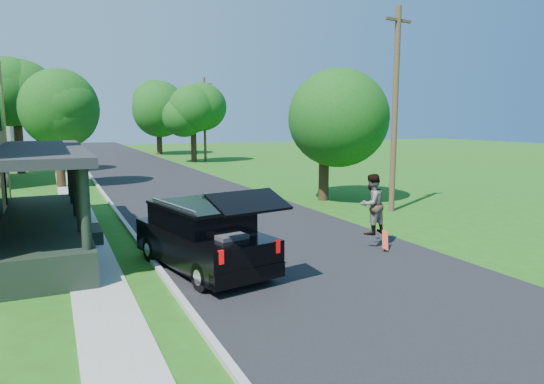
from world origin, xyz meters
name	(u,v)px	position (x,y,z in m)	size (l,w,h in m)	color
ground	(326,271)	(0.00, 0.00, 0.00)	(140.00, 140.00, 0.00)	#235210
street	(164,183)	(0.00, 20.00, 0.00)	(8.00, 120.00, 0.02)	black
curb	(97,186)	(-4.05, 20.00, 0.00)	(0.15, 120.00, 0.12)	#A1A19C
sidewalk	(69,188)	(-5.60, 20.00, 0.00)	(1.30, 120.00, 0.03)	gray
black_suv	(203,237)	(-2.91, 1.50, 0.89)	(2.82, 5.29, 2.34)	black
skateboarder	(372,204)	(2.50, 1.50, 1.37)	(1.07, 0.93, 1.90)	black
skateboard	(385,241)	(2.69, 1.02, 0.30)	(0.52, 0.55, 0.55)	red
tree_left_mid	(56,105)	(-6.04, 20.60, 4.80)	(4.74, 4.57, 7.30)	black
tree_left_far	(15,91)	(-8.62, 30.07, 6.02)	(5.81, 5.64, 9.10)	black
tree_right_near	(324,113)	(5.75, 9.98, 4.29)	(5.27, 5.34, 6.78)	black
tree_right_mid	(193,109)	(5.82, 34.15, 4.94)	(5.81, 5.99, 7.52)	black
tree_right_far	(158,103)	(4.97, 45.81, 5.88)	(7.27, 7.47, 9.09)	black
utility_pole_near	(395,108)	(7.00, 6.18, 4.45)	(1.51, 0.38, 8.63)	#42321E
utility_pole_far	(205,119)	(6.95, 34.04, 4.08)	(1.54, 0.27, 7.89)	#42321E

